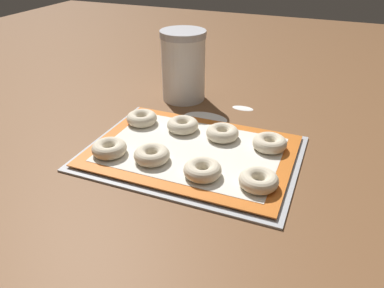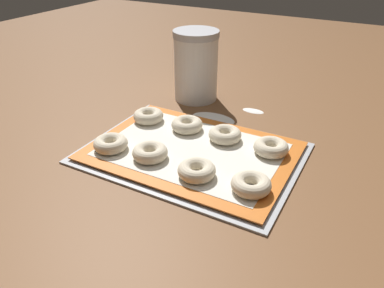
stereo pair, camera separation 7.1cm
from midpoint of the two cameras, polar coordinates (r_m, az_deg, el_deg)
ground_plane at (r=0.75m, az=-1.61°, el=-1.31°), size 2.80×2.80×0.00m
baking_tray at (r=0.74m, az=-2.75°, el=-1.36°), size 0.41×0.30×0.01m
baking_mat at (r=0.74m, az=-2.76°, el=-1.00°), size 0.39×0.28×0.00m
bagel_front_far_left at (r=0.74m, az=-15.20°, el=-0.71°), size 0.07×0.07×0.02m
bagel_front_mid_left at (r=0.70m, az=-9.04°, el=-1.73°), size 0.07×0.07×0.02m
bagel_front_mid_right at (r=0.65m, az=-1.50°, el=-4.05°), size 0.07×0.07×0.02m
bagel_front_far_right at (r=0.63m, az=6.96°, el=-5.60°), size 0.07×0.07×0.02m
bagel_back_far_left at (r=0.84m, az=-10.07°, el=3.83°), size 0.07×0.07×0.02m
bagel_back_mid_left at (r=0.80m, az=-3.97°, el=2.85°), size 0.07×0.07×0.02m
bagel_back_mid_right at (r=0.77m, az=2.03°, el=1.64°), size 0.07×0.07×0.02m
bagel_back_far_right at (r=0.74m, az=9.09°, el=0.09°), size 0.07×0.07×0.02m
flour_canister at (r=0.96m, az=-3.49°, el=11.79°), size 0.11×0.11×0.18m
flour_patch_near at (r=0.94m, az=5.62°, el=5.46°), size 0.05×0.03×0.00m
flour_patch_far at (r=0.88m, az=-0.25°, el=4.02°), size 0.11×0.06×0.00m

